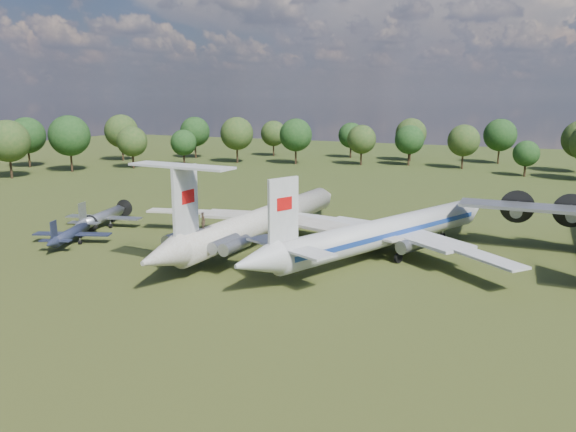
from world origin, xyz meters
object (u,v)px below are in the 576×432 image
at_px(small_prop_west, 71,236).
at_px(small_prop_northwest, 102,219).
at_px(tu104_jet, 386,237).
at_px(il62_airliner, 264,225).
at_px(person_on_il62, 203,220).

bearing_deg(small_prop_west, small_prop_northwest, 87.34).
distance_m(tu104_jet, small_prop_west, 38.16).
xyz_separation_m(il62_airliner, small_prop_northwest, (-24.22, -1.79, -1.15)).
bearing_deg(tu104_jet, small_prop_northwest, -153.08).
height_order(tu104_jet, person_on_il62, person_on_il62).
xyz_separation_m(tu104_jet, small_prop_west, (-36.66, -10.53, -1.28)).
height_order(small_prop_west, small_prop_northwest, small_prop_northwest).
relative_size(il62_airliner, small_prop_northwest, 3.09).
bearing_deg(il62_airliner, small_prop_northwest, -172.35).
distance_m(small_prop_west, person_on_il62, 21.31).
bearing_deg(tu104_jet, il62_airliner, -155.06).
bearing_deg(tu104_jet, person_on_il62, -117.38).
relative_size(tu104_jet, small_prop_northwest, 3.02).
bearing_deg(small_prop_northwest, person_on_il62, -37.60).
height_order(tu104_jet, small_prop_west, tu104_jet).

